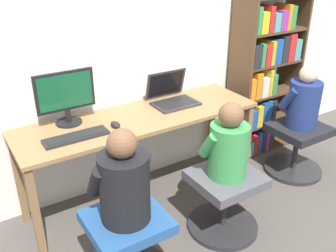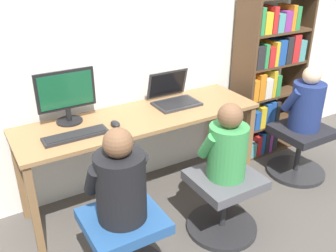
{
  "view_description": "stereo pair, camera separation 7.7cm",
  "coord_description": "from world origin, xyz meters",
  "px_view_note": "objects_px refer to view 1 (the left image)",
  "views": [
    {
      "loc": [
        -1.22,
        -2.04,
        1.95
      ],
      "look_at": [
        0.12,
        0.09,
        0.73
      ],
      "focal_mm": 40.0,
      "sensor_mm": 36.0,
      "label": 1
    },
    {
      "loc": [
        -1.16,
        -2.08,
        1.95
      ],
      "look_at": [
        0.12,
        0.09,
        0.73
      ],
      "focal_mm": 40.0,
      "sensor_mm": 36.0,
      "label": 2
    }
  ],
  "objects_px": {
    "desktop_monitor": "(66,97)",
    "laptop": "(172,97)",
    "office_chair_left": "(128,244)",
    "person_near_shelf": "(304,101)",
    "person_at_laptop": "(228,145)",
    "office_chair_side": "(296,146)",
    "office_chair_right": "(224,199)",
    "keyboard": "(76,137)",
    "person_at_monitor": "(124,182)",
    "bookshelf": "(264,77)"
  },
  "relations": [
    {
      "from": "office_chair_left",
      "to": "office_chair_right",
      "type": "distance_m",
      "value": 0.81
    },
    {
      "from": "keyboard",
      "to": "person_at_laptop",
      "type": "xyz_separation_m",
      "value": [
        0.88,
        -0.55,
        -0.07
      ]
    },
    {
      "from": "office_chair_left",
      "to": "bookshelf",
      "type": "relative_size",
      "value": 0.34
    },
    {
      "from": "office_chair_left",
      "to": "person_at_laptop",
      "type": "bearing_deg",
      "value": 2.82
    },
    {
      "from": "office_chair_left",
      "to": "person_near_shelf",
      "type": "relative_size",
      "value": 0.94
    },
    {
      "from": "office_chair_right",
      "to": "bookshelf",
      "type": "relative_size",
      "value": 0.34
    },
    {
      "from": "bookshelf",
      "to": "office_chair_side",
      "type": "bearing_deg",
      "value": -90.56
    },
    {
      "from": "laptop",
      "to": "office_chair_left",
      "type": "xyz_separation_m",
      "value": [
        -0.83,
        -0.78,
        -0.56
      ]
    },
    {
      "from": "office_chair_right",
      "to": "person_at_monitor",
      "type": "relative_size",
      "value": 0.9
    },
    {
      "from": "desktop_monitor",
      "to": "keyboard",
      "type": "height_order",
      "value": "desktop_monitor"
    },
    {
      "from": "bookshelf",
      "to": "desktop_monitor",
      "type": "bearing_deg",
      "value": 178.35
    },
    {
      "from": "office_chair_left",
      "to": "person_near_shelf",
      "type": "distance_m",
      "value": 1.98
    },
    {
      "from": "person_at_laptop",
      "to": "person_near_shelf",
      "type": "bearing_deg",
      "value": 13.54
    },
    {
      "from": "person_near_shelf",
      "to": "bookshelf",
      "type": "bearing_deg",
      "value": 89.44
    },
    {
      "from": "desktop_monitor",
      "to": "bookshelf",
      "type": "distance_m",
      "value": 1.94
    },
    {
      "from": "keyboard",
      "to": "person_near_shelf",
      "type": "distance_m",
      "value": 1.99
    },
    {
      "from": "person_at_monitor",
      "to": "office_chair_side",
      "type": "bearing_deg",
      "value": 8.77
    },
    {
      "from": "desktop_monitor",
      "to": "office_chair_side",
      "type": "xyz_separation_m",
      "value": [
        1.93,
        -0.56,
        -0.71
      ]
    },
    {
      "from": "laptop",
      "to": "person_near_shelf",
      "type": "xyz_separation_m",
      "value": [
        1.07,
        -0.48,
        -0.1
      ]
    },
    {
      "from": "desktop_monitor",
      "to": "laptop",
      "type": "distance_m",
      "value": 0.88
    },
    {
      "from": "office_chair_right",
      "to": "person_at_laptop",
      "type": "bearing_deg",
      "value": 90.0
    },
    {
      "from": "keyboard",
      "to": "person_at_monitor",
      "type": "xyz_separation_m",
      "value": [
        0.07,
        -0.59,
        -0.05
      ]
    },
    {
      "from": "desktop_monitor",
      "to": "person_near_shelf",
      "type": "height_order",
      "value": "desktop_monitor"
    },
    {
      "from": "person_at_laptop",
      "to": "person_near_shelf",
      "type": "relative_size",
      "value": 0.97
    },
    {
      "from": "office_chair_left",
      "to": "bookshelf",
      "type": "height_order",
      "value": "bookshelf"
    },
    {
      "from": "office_chair_left",
      "to": "person_at_laptop",
      "type": "height_order",
      "value": "person_at_laptop"
    },
    {
      "from": "desktop_monitor",
      "to": "laptop",
      "type": "relative_size",
      "value": 1.18
    },
    {
      "from": "office_chair_right",
      "to": "person_near_shelf",
      "type": "height_order",
      "value": "person_near_shelf"
    },
    {
      "from": "person_at_laptop",
      "to": "laptop",
      "type": "bearing_deg",
      "value": 88.64
    },
    {
      "from": "desktop_monitor",
      "to": "person_at_laptop",
      "type": "distance_m",
      "value": 1.2
    },
    {
      "from": "bookshelf",
      "to": "office_chair_side",
      "type": "relative_size",
      "value": 2.93
    },
    {
      "from": "desktop_monitor",
      "to": "person_at_monitor",
      "type": "relative_size",
      "value": 0.73
    },
    {
      "from": "person_at_monitor",
      "to": "person_near_shelf",
      "type": "distance_m",
      "value": 1.92
    },
    {
      "from": "desktop_monitor",
      "to": "laptop",
      "type": "xyz_separation_m",
      "value": [
        0.86,
        -0.08,
        -0.15
      ]
    },
    {
      "from": "desktop_monitor",
      "to": "person_near_shelf",
      "type": "xyz_separation_m",
      "value": [
        1.93,
        -0.55,
        -0.26
      ]
    },
    {
      "from": "keyboard",
      "to": "office_chair_right",
      "type": "height_order",
      "value": "keyboard"
    },
    {
      "from": "keyboard",
      "to": "bookshelf",
      "type": "distance_m",
      "value": 1.98
    },
    {
      "from": "desktop_monitor",
      "to": "person_near_shelf",
      "type": "relative_size",
      "value": 0.76
    },
    {
      "from": "person_at_monitor",
      "to": "person_at_laptop",
      "type": "relative_size",
      "value": 1.07
    },
    {
      "from": "office_chair_left",
      "to": "person_near_shelf",
      "type": "height_order",
      "value": "person_near_shelf"
    },
    {
      "from": "laptop",
      "to": "person_at_monitor",
      "type": "distance_m",
      "value": 1.14
    },
    {
      "from": "keyboard",
      "to": "person_at_monitor",
      "type": "relative_size",
      "value": 0.75
    },
    {
      "from": "desktop_monitor",
      "to": "office_chair_left",
      "type": "height_order",
      "value": "desktop_monitor"
    },
    {
      "from": "laptop",
      "to": "person_near_shelf",
      "type": "relative_size",
      "value": 0.64
    },
    {
      "from": "keyboard",
      "to": "office_chair_right",
      "type": "relative_size",
      "value": 0.83
    },
    {
      "from": "desktop_monitor",
      "to": "office_chair_right",
      "type": "xyz_separation_m",
      "value": [
        0.84,
        -0.82,
        -0.71
      ]
    },
    {
      "from": "person_at_monitor",
      "to": "person_at_laptop",
      "type": "distance_m",
      "value": 0.81
    },
    {
      "from": "person_near_shelf",
      "to": "laptop",
      "type": "bearing_deg",
      "value": 155.94
    },
    {
      "from": "office_chair_right",
      "to": "person_near_shelf",
      "type": "relative_size",
      "value": 0.94
    },
    {
      "from": "desktop_monitor",
      "to": "person_at_monitor",
      "type": "bearing_deg",
      "value": -88.13
    }
  ]
}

